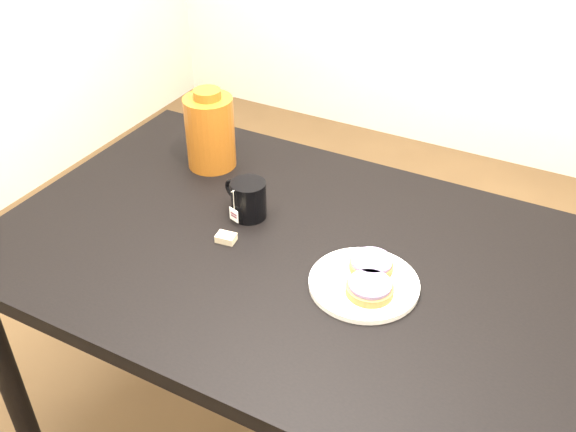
{
  "coord_description": "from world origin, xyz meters",
  "views": [
    {
      "loc": [
        0.54,
        -1.04,
        1.67
      ],
      "look_at": [
        -0.03,
        0.03,
        0.81
      ],
      "focal_mm": 40.0,
      "sensor_mm": 36.0,
      "label": 1
    }
  ],
  "objects": [
    {
      "name": "bagel_package",
      "position": [
        -0.38,
        0.23,
        0.85
      ],
      "size": [
        0.15,
        0.15,
        0.22
      ],
      "rotation": [
        0.0,
        0.0,
        0.11
      ],
      "color": "#66310D",
      "rests_on": "table"
    },
    {
      "name": "teabag_pouch",
      "position": [
        -0.15,
        -0.05,
        0.76
      ],
      "size": [
        0.05,
        0.04,
        0.02
      ],
      "primitive_type": "cube",
      "rotation": [
        0.0,
        0.0,
        0.14
      ],
      "color": "#C6B793",
      "rests_on": "table"
    },
    {
      "name": "bagel_back",
      "position": [
        0.19,
        -0.0,
        0.78
      ],
      "size": [
        0.1,
        0.1,
        0.03
      ],
      "color": "brown",
      "rests_on": "plate"
    },
    {
      "name": "plate",
      "position": [
        0.2,
        -0.05,
        0.76
      ],
      "size": [
        0.24,
        0.24,
        0.02
      ],
      "color": "white",
      "rests_on": "table"
    },
    {
      "name": "bagel_front",
      "position": [
        0.22,
        -0.07,
        0.78
      ],
      "size": [
        0.14,
        0.14,
        0.03
      ],
      "color": "brown",
      "rests_on": "plate"
    },
    {
      "name": "table",
      "position": [
        0.0,
        0.0,
        0.67
      ],
      "size": [
        1.4,
        0.9,
        0.75
      ],
      "color": "black",
      "rests_on": "ground_plane"
    },
    {
      "name": "mug",
      "position": [
        -0.16,
        0.06,
        0.8
      ],
      "size": [
        0.14,
        0.11,
        0.1
      ],
      "rotation": [
        0.0,
        0.0,
        -0.3
      ],
      "color": "black",
      "rests_on": "table"
    }
  ]
}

